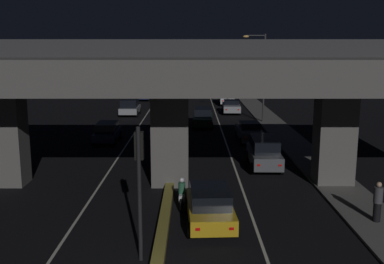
% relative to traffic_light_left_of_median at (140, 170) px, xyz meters
% --- Properties ---
extents(lane_line_left_inner, '(0.12, 126.00, 0.00)m').
position_rel_traffic_light_left_of_median_xyz_m(lane_line_left_inner, '(-3.19, 32.54, -3.24)').
color(lane_line_left_inner, beige).
rests_on(lane_line_left_inner, ground_plane).
extents(lane_line_right_inner, '(0.12, 126.00, 0.00)m').
position_rel_traffic_light_left_of_median_xyz_m(lane_line_right_inner, '(4.43, 32.54, -3.24)').
color(lane_line_right_inner, beige).
rests_on(lane_line_right_inner, ground_plane).
extents(median_divider, '(0.44, 126.00, 0.31)m').
position_rel_traffic_light_left_of_median_xyz_m(median_divider, '(0.62, 32.54, -3.08)').
color(median_divider, olive).
rests_on(median_divider, ground_plane).
extents(sidewalk_right, '(2.49, 126.00, 0.12)m').
position_rel_traffic_light_left_of_median_xyz_m(sidewalk_right, '(9.56, 25.54, -3.18)').
color(sidewalk_right, '#5B5956').
rests_on(sidewalk_right, ground_plane).
extents(elevated_overpass, '(34.28, 9.48, 7.71)m').
position_rel_traffic_light_left_of_median_xyz_m(elevated_overpass, '(0.23, 8.71, 2.44)').
color(elevated_overpass, '#5B5956').
rests_on(elevated_overpass, ground_plane).
extents(traffic_light_left_of_median, '(0.30, 0.49, 4.74)m').
position_rel_traffic_light_left_of_median_xyz_m(traffic_light_left_of_median, '(0.00, 0.00, 0.00)').
color(traffic_light_left_of_median, black).
rests_on(traffic_light_left_of_median, ground_plane).
extents(street_lamp, '(2.20, 0.32, 8.50)m').
position_rel_traffic_light_left_of_median_xyz_m(street_lamp, '(8.43, 28.57, 1.74)').
color(street_lamp, '#2D2D30').
rests_on(street_lamp, ground_plane).
extents(car_taxi_yellow_lead, '(2.13, 4.22, 1.57)m').
position_rel_traffic_light_left_of_median_xyz_m(car_taxi_yellow_lead, '(2.54, 3.11, -2.42)').
color(car_taxi_yellow_lead, gold).
rests_on(car_taxi_yellow_lead, ground_plane).
extents(car_grey_second, '(1.96, 4.60, 1.86)m').
position_rel_traffic_light_left_of_median_xyz_m(car_grey_second, '(6.21, 12.08, -2.24)').
color(car_grey_second, '#515459').
rests_on(car_grey_second, ground_plane).
extents(car_grey_third, '(1.95, 4.45, 1.54)m').
position_rel_traffic_light_left_of_median_xyz_m(car_grey_third, '(6.28, 19.85, -2.47)').
color(car_grey_third, '#515459').
rests_on(car_grey_third, ground_plane).
extents(car_dark_green_fourth, '(2.03, 4.69, 1.73)m').
position_rel_traffic_light_left_of_median_xyz_m(car_dark_green_fourth, '(2.81, 26.48, -2.34)').
color(car_dark_green_fourth, black).
rests_on(car_dark_green_fourth, ground_plane).
extents(car_silver_fifth, '(2.08, 4.41, 1.50)m').
position_rel_traffic_light_left_of_median_xyz_m(car_silver_fifth, '(6.15, 34.76, -2.47)').
color(car_silver_fifth, gray).
rests_on(car_silver_fifth, ground_plane).
extents(car_white_sixth, '(1.95, 3.98, 1.88)m').
position_rel_traffic_light_left_of_median_xyz_m(car_white_sixth, '(6.19, 42.02, -2.24)').
color(car_white_sixth, silver).
rests_on(car_white_sixth, ground_plane).
extents(car_dark_blue_lead_oncoming, '(1.91, 4.18, 1.52)m').
position_rel_traffic_light_left_of_median_xyz_m(car_dark_blue_lead_oncoming, '(-4.84, 19.68, -2.44)').
color(car_dark_blue_lead_oncoming, '#141938').
rests_on(car_dark_blue_lead_oncoming, ground_plane).
extents(car_silver_second_oncoming, '(2.06, 3.99, 1.78)m').
position_rel_traffic_light_left_of_median_xyz_m(car_silver_second_oncoming, '(-4.91, 33.28, -2.30)').
color(car_silver_second_oncoming, gray).
rests_on(car_silver_second_oncoming, ground_plane).
extents(car_dark_blue_third_oncoming, '(1.90, 4.29, 1.59)m').
position_rel_traffic_light_left_of_median_xyz_m(car_dark_blue_third_oncoming, '(-4.87, 47.06, -2.40)').
color(car_dark_blue_third_oncoming, '#141938').
rests_on(car_dark_blue_third_oncoming, ground_plane).
extents(car_dark_blue_fourth_oncoming, '(1.94, 4.02, 1.63)m').
position_rel_traffic_light_left_of_median_xyz_m(car_dark_blue_fourth_oncoming, '(-1.21, 59.71, -2.40)').
color(car_dark_blue_fourth_oncoming, '#141938').
rests_on(car_dark_blue_fourth_oncoming, ground_plane).
extents(motorcycle_white_filtering_near, '(0.32, 1.84, 1.42)m').
position_rel_traffic_light_left_of_median_xyz_m(motorcycle_white_filtering_near, '(1.32, 5.13, -2.63)').
color(motorcycle_white_filtering_near, black).
rests_on(motorcycle_white_filtering_near, ground_plane).
extents(motorcycle_red_filtering_mid, '(0.34, 1.79, 1.40)m').
position_rel_traffic_light_left_of_median_xyz_m(motorcycle_red_filtering_mid, '(1.10, 10.56, -2.64)').
color(motorcycle_red_filtering_mid, black).
rests_on(motorcycle_red_filtering_mid, ground_plane).
extents(motorcycle_blue_filtering_far, '(0.33, 1.73, 1.37)m').
position_rel_traffic_light_left_of_median_xyz_m(motorcycle_blue_filtering_far, '(1.16, 18.90, -2.65)').
color(motorcycle_blue_filtering_far, black).
rests_on(motorcycle_blue_filtering_far, ground_plane).
extents(pedestrian_on_sidewalk, '(0.38, 0.38, 1.72)m').
position_rel_traffic_light_left_of_median_xyz_m(pedestrian_on_sidewalk, '(9.55, 3.13, -2.26)').
color(pedestrian_on_sidewalk, black).
rests_on(pedestrian_on_sidewalk, sidewalk_right).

